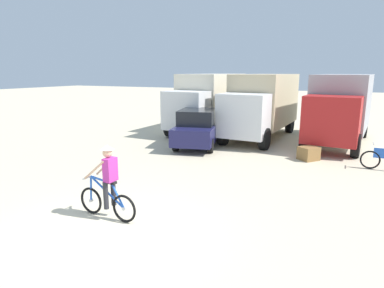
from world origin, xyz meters
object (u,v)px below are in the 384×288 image
Objects in this scene: box_truck_grey_hauler at (341,105)px; sedan_parked at (198,128)px; box_truck_cream_rv at (209,99)px; cyclist_orange_shirt at (108,185)px; box_truck_tan_camper at (262,103)px; supply_crate at (309,153)px.

box_truck_grey_hauler reaches higher than sedan_parked.
box_truck_cream_rv is at bearing 176.39° from box_truck_grey_hauler.
box_truck_cream_rv is at bearing 102.15° from cyclist_orange_shirt.
box_truck_cream_rv is 3.46m from box_truck_tan_camper.
box_truck_tan_camper reaches higher than sedan_parked.
box_truck_tan_camper is 0.99× the size of box_truck_grey_hauler.
cyclist_orange_shirt is 2.62× the size of supply_crate.
box_truck_grey_hauler is 7.06m from sedan_parked.
box_truck_grey_hauler is 3.80× the size of cyclist_orange_shirt.
cyclist_orange_shirt reaches higher than supply_crate.
supply_crate is at bearing -102.18° from box_truck_grey_hauler.
box_truck_tan_camper is at bearing 86.42° from cyclist_orange_shirt.
box_truck_tan_camper is 4.13m from sedan_parked.
box_truck_cream_rv is 3.74× the size of cyclist_orange_shirt.
sedan_parked is at bearing -148.38° from box_truck_grey_hauler.
box_truck_tan_camper is at bearing -175.69° from box_truck_grey_hauler.
sedan_parked is at bearing -122.52° from box_truck_tan_camper.
box_truck_tan_camper is 5.05m from supply_crate.
supply_crate is at bearing -52.41° from box_truck_tan_camper.
cyclist_orange_shirt is at bearing -110.84° from box_truck_grey_hauler.
cyclist_orange_shirt is (1.43, -8.22, -0.04)m from sedan_parked.
box_truck_grey_hauler is at bearing 4.31° from box_truck_tan_camper.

